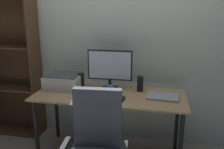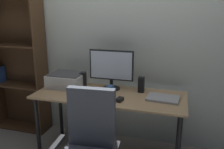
{
  "view_description": "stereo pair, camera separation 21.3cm",
  "coord_description": "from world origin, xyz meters",
  "views": [
    {
      "loc": [
        0.5,
        -2.34,
        1.63
      ],
      "look_at": [
        0.03,
        0.0,
        0.96
      ],
      "focal_mm": 37.99,
      "sensor_mm": 36.0,
      "label": 1
    },
    {
      "loc": [
        0.7,
        -2.29,
        1.63
      ],
      "look_at": [
        0.03,
        0.0,
        0.96
      ],
      "focal_mm": 37.99,
      "sensor_mm": 36.0,
      "label": 2
    }
  ],
  "objects": [
    {
      "name": "mouse",
      "position": [
        0.15,
        -0.15,
        0.76
      ],
      "size": [
        0.07,
        0.1,
        0.03
      ],
      "primitive_type": "cube",
      "rotation": [
        0.0,
        0.0,
        -0.19
      ],
      "color": "black",
      "rests_on": "desk"
    },
    {
      "name": "speaker_left",
      "position": [
        -0.38,
        0.17,
        0.82
      ],
      "size": [
        0.06,
        0.07,
        0.17
      ],
      "primitive_type": "cube",
      "color": "black",
      "rests_on": "desk"
    },
    {
      "name": "monitor",
      "position": [
        -0.03,
        0.18,
        1.0
      ],
      "size": [
        0.5,
        0.2,
        0.45
      ],
      "color": "black",
      "rests_on": "desk"
    },
    {
      "name": "bookshelf",
      "position": [
        -1.38,
        0.33,
        0.89
      ],
      "size": [
        0.76,
        0.28,
        1.8
      ],
      "color": "#4C331E",
      "rests_on": "ground"
    },
    {
      "name": "laptop",
      "position": [
        0.57,
        0.02,
        0.75
      ],
      "size": [
        0.34,
        0.26,
        0.02
      ],
      "primitive_type": "cube",
      "rotation": [
        0.0,
        0.0,
        -0.09
      ],
      "color": "#99999E",
      "rests_on": "desk"
    },
    {
      "name": "coffee_mug",
      "position": [
        0.01,
        -0.01,
        0.79
      ],
      "size": [
        0.09,
        0.08,
        0.1
      ],
      "color": "#285193",
      "rests_on": "desk"
    },
    {
      "name": "back_wall",
      "position": [
        0.0,
        0.49,
        1.3
      ],
      "size": [
        6.4,
        0.1,
        2.6
      ],
      "primitive_type": "cube",
      "color": "beige",
      "rests_on": "ground"
    },
    {
      "name": "speaker_right",
      "position": [
        0.31,
        0.17,
        0.82
      ],
      "size": [
        0.06,
        0.07,
        0.17
      ],
      "primitive_type": "cube",
      "color": "black",
      "rests_on": "desk"
    },
    {
      "name": "paper_sheet",
      "position": [
        -0.24,
        -0.19,
        0.74
      ],
      "size": [
        0.26,
        0.33,
        0.0
      ],
      "primitive_type": "cube",
      "rotation": [
        0.0,
        0.0,
        0.2
      ],
      "color": "white",
      "rests_on": "desk"
    },
    {
      "name": "printer",
      "position": [
        -0.56,
        0.12,
        0.82
      ],
      "size": [
        0.4,
        0.34,
        0.16
      ],
      "color": "silver",
      "rests_on": "desk"
    },
    {
      "name": "keyboard",
      "position": [
        -0.07,
        -0.17,
        0.75
      ],
      "size": [
        0.29,
        0.11,
        0.02
      ],
      "primitive_type": "cube",
      "rotation": [
        0.0,
        0.0,
        0.01
      ],
      "color": "#B7BABC",
      "rests_on": "desk"
    },
    {
      "name": "desk",
      "position": [
        0.0,
        0.0,
        0.65
      ],
      "size": [
        1.62,
        0.64,
        0.74
      ],
      "color": "tan",
      "rests_on": "ground"
    }
  ]
}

